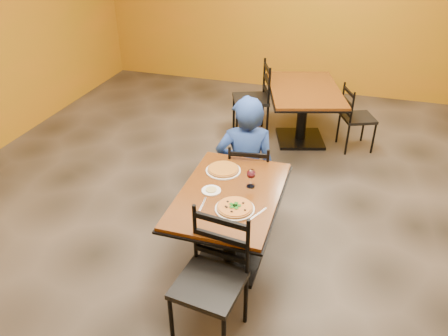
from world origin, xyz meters
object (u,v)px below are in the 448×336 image
(chair_main_near, at_px, (209,285))
(side_plate, at_px, (211,191))
(diner, at_px, (246,153))
(plate_main, at_px, (235,209))
(chair_second_left, at_px, (251,100))
(table_main, at_px, (230,212))
(plate_far, at_px, (223,171))
(wine_glass, at_px, (251,177))
(pizza_main, at_px, (235,207))
(chair_second_right, at_px, (358,118))
(pizza_far, at_px, (223,169))
(chair_main_far, at_px, (249,179))
(table_second, at_px, (304,102))

(chair_main_near, height_order, side_plate, chair_main_near)
(diner, height_order, plate_main, diner)
(diner, bearing_deg, chair_second_left, -94.88)
(chair_main_near, height_order, diner, diner)
(table_main, distance_m, plate_far, 0.40)
(wine_glass, bearing_deg, pizza_main, -96.45)
(chair_second_right, height_order, pizza_far, chair_second_right)
(pizza_main, bearing_deg, chair_second_left, 101.42)
(chair_main_far, height_order, pizza_far, chair_main_far)
(plate_main, height_order, wine_glass, wine_glass)
(wine_glass, bearing_deg, chair_second_right, 71.24)
(chair_second_right, relative_size, plate_far, 2.74)
(chair_main_far, relative_size, chair_second_right, 1.02)
(table_second, relative_size, plate_far, 4.99)
(plate_main, height_order, plate_far, same)
(chair_second_left, bearing_deg, chair_main_far, -7.75)
(diner, bearing_deg, plate_main, 82.89)
(chair_main_near, bearing_deg, chair_second_left, 105.96)
(pizza_far, height_order, wine_glass, wine_glass)
(chair_main_near, relative_size, diner, 0.80)
(chair_main_near, bearing_deg, pizza_main, 94.76)
(chair_main_far, height_order, chair_second_right, chair_main_far)
(plate_far, bearing_deg, wine_glass, -30.10)
(table_main, xyz_separation_m, table_second, (0.25, 2.56, 0.00))
(plate_far, height_order, wine_glass, wine_glass)
(chair_main_far, relative_size, wine_glass, 4.83)
(table_second, height_order, chair_second_right, chair_second_right)
(table_main, height_order, plate_far, plate_far)
(chair_second_left, distance_m, plate_far, 2.29)
(chair_second_right, xyz_separation_m, wine_glass, (-0.82, -2.42, 0.42))
(chair_main_far, distance_m, plate_far, 0.55)
(diner, bearing_deg, pizza_far, 67.58)
(chair_main_far, bearing_deg, diner, -71.82)
(table_second, distance_m, chair_main_near, 3.35)
(table_second, xyz_separation_m, wine_glass, (-0.11, -2.42, 0.28))
(chair_second_right, bearing_deg, chair_second_left, 66.79)
(chair_main_near, relative_size, side_plate, 6.20)
(table_main, height_order, chair_second_right, chair_second_right)
(table_second, height_order, chair_main_far, chair_main_far)
(chair_main_near, xyz_separation_m, plate_far, (-0.23, 1.09, 0.26))
(table_second, xyz_separation_m, plate_far, (-0.40, -2.25, 0.19))
(wine_glass, bearing_deg, plate_far, 149.90)
(chair_main_far, xyz_separation_m, plate_main, (0.11, -0.94, 0.32))
(plate_main, xyz_separation_m, side_plate, (-0.25, 0.19, 0.00))
(chair_second_left, bearing_deg, pizza_main, -10.08)
(table_second, bearing_deg, plate_main, -93.13)
(table_main, xyz_separation_m, wine_glass, (0.14, 0.14, 0.28))
(table_main, distance_m, table_second, 2.57)
(diner, relative_size, plate_far, 3.99)
(table_main, bearing_deg, table_second, 84.39)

